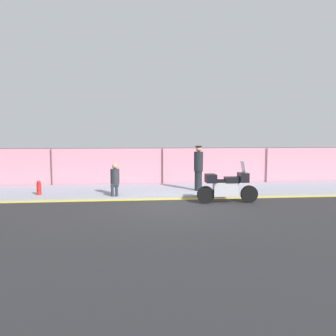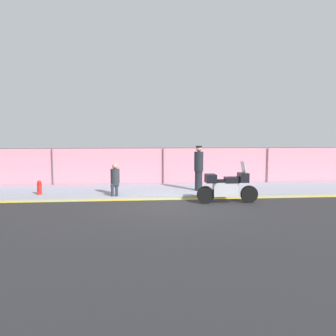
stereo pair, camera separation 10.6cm
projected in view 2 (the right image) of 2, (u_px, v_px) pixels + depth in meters
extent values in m
plane|color=#262628|center=(174.00, 206.00, 11.29)|extent=(120.00, 120.00, 0.00)
cube|color=#8E93A3|center=(166.00, 190.00, 14.26)|extent=(38.82, 3.37, 0.13)
cube|color=gold|center=(170.00, 199.00, 12.50)|extent=(38.82, 0.18, 0.01)
cube|color=pink|center=(163.00, 167.00, 15.93)|extent=(36.88, 0.08, 1.83)
cylinder|color=#4C4C51|center=(52.00, 168.00, 15.35)|extent=(0.05, 0.05, 1.83)
cylinder|color=#4C4C51|center=(163.00, 167.00, 15.83)|extent=(0.05, 0.05, 1.83)
cylinder|color=#4C4C51|center=(268.00, 166.00, 16.32)|extent=(0.05, 0.05, 1.83)
cylinder|color=black|center=(249.00, 194.00, 11.89)|extent=(0.62, 0.14, 0.62)
cylinder|color=black|center=(206.00, 195.00, 11.75)|extent=(0.62, 0.14, 0.62)
cube|color=silver|center=(225.00, 189.00, 11.80)|extent=(0.89, 0.28, 0.51)
cube|color=black|center=(232.00, 180.00, 11.79)|extent=(0.52, 0.31, 0.22)
cube|color=black|center=(223.00, 181.00, 11.76)|extent=(0.60, 0.28, 0.10)
cube|color=black|center=(243.00, 177.00, 11.81)|extent=(0.32, 0.48, 0.34)
cube|color=silver|center=(243.00, 167.00, 11.78)|extent=(0.11, 0.42, 0.42)
cube|color=black|center=(211.00, 178.00, 11.71)|extent=(0.36, 0.51, 0.30)
cylinder|color=#1E2328|center=(199.00, 181.00, 13.81)|extent=(0.31, 0.31, 0.82)
cylinder|color=#1E2328|center=(199.00, 161.00, 13.73)|extent=(0.38, 0.38, 0.82)
sphere|color=tan|center=(199.00, 149.00, 13.68)|extent=(0.24, 0.24, 0.24)
cylinder|color=black|center=(199.00, 146.00, 13.67)|extent=(0.27, 0.27, 0.05)
cylinder|color=#2D3342|center=(112.00, 191.00, 12.46)|extent=(0.11, 0.11, 0.40)
cylinder|color=#2D3342|center=(117.00, 191.00, 12.47)|extent=(0.11, 0.11, 0.40)
cube|color=#2D3342|center=(115.00, 185.00, 12.64)|extent=(0.30, 0.40, 0.10)
cylinder|color=#2D3338|center=(115.00, 176.00, 12.81)|extent=(0.35, 0.35, 0.56)
sphere|color=tan|center=(115.00, 166.00, 12.77)|extent=(0.22, 0.22, 0.22)
cylinder|color=red|center=(39.00, 189.00, 12.84)|extent=(0.18, 0.18, 0.43)
sphere|color=red|center=(39.00, 182.00, 12.81)|extent=(0.16, 0.16, 0.16)
cylinder|color=red|center=(39.00, 189.00, 12.74)|extent=(0.06, 0.07, 0.06)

